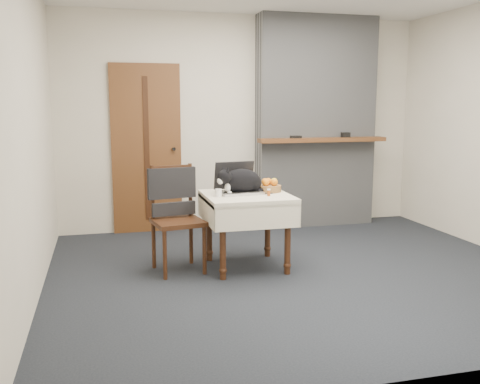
# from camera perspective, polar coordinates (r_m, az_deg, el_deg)

# --- Properties ---
(ground) EXTENTS (4.50, 4.50, 0.00)m
(ground) POSITION_cam_1_polar(r_m,az_deg,el_deg) (5.01, 6.32, -8.46)
(ground) COLOR black
(ground) RESTS_ON ground
(room_shell) EXTENTS (4.52, 4.01, 2.61)m
(room_shell) POSITION_cam_1_polar(r_m,az_deg,el_deg) (5.21, 4.83, 11.91)
(room_shell) COLOR beige
(room_shell) RESTS_ON ground
(door) EXTENTS (0.82, 0.10, 2.00)m
(door) POSITION_cam_1_polar(r_m,az_deg,el_deg) (6.47, -9.94, 4.52)
(door) COLOR brown
(door) RESTS_ON ground
(chimney) EXTENTS (1.62, 0.48, 2.60)m
(chimney) POSITION_cam_1_polar(r_m,az_deg,el_deg) (6.83, 8.08, 7.32)
(chimney) COLOR gray
(chimney) RESTS_ON ground
(side_table) EXTENTS (0.78, 0.78, 0.70)m
(side_table) POSITION_cam_1_polar(r_m,az_deg,el_deg) (4.98, 0.73, -1.53)
(side_table) COLOR #321A0D
(side_table) RESTS_ON ground
(laptop) EXTENTS (0.42, 0.37, 0.29)m
(laptop) POSITION_cam_1_polar(r_m,az_deg,el_deg) (5.04, -0.27, 0.74)
(laptop) COLOR #B7B7BC
(laptop) RESTS_ON side_table
(cat) EXTENTS (0.56, 0.32, 0.27)m
(cat) POSITION_cam_1_polar(r_m,az_deg,el_deg) (4.99, 0.25, 1.13)
(cat) COLOR black
(cat) RESTS_ON side_table
(cream_jar) EXTENTS (0.06, 0.06, 0.07)m
(cream_jar) POSITION_cam_1_polar(r_m,az_deg,el_deg) (4.84, -2.31, -0.08)
(cream_jar) COLOR white
(cream_jar) RESTS_ON side_table
(pill_bottle) EXTENTS (0.03, 0.03, 0.07)m
(pill_bottle) POSITION_cam_1_polar(r_m,az_deg,el_deg) (4.88, 3.08, -0.02)
(pill_bottle) COLOR #A14A13
(pill_bottle) RESTS_ON side_table
(fruit_basket) EXTENTS (0.22, 0.22, 0.13)m
(fruit_basket) POSITION_cam_1_polar(r_m,az_deg,el_deg) (5.12, 3.17, 0.60)
(fruit_basket) COLOR #8F5F39
(fruit_basket) RESTS_ON side_table
(desk_clutter) EXTENTS (0.15, 0.02, 0.01)m
(desk_clutter) POSITION_cam_1_polar(r_m,az_deg,el_deg) (5.05, 2.69, -0.04)
(desk_clutter) COLOR black
(desk_clutter) RESTS_ON side_table
(chair) EXTENTS (0.51, 0.50, 0.98)m
(chair) POSITION_cam_1_polar(r_m,az_deg,el_deg) (4.98, -7.00, -1.19)
(chair) COLOR #321A0D
(chair) RESTS_ON ground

